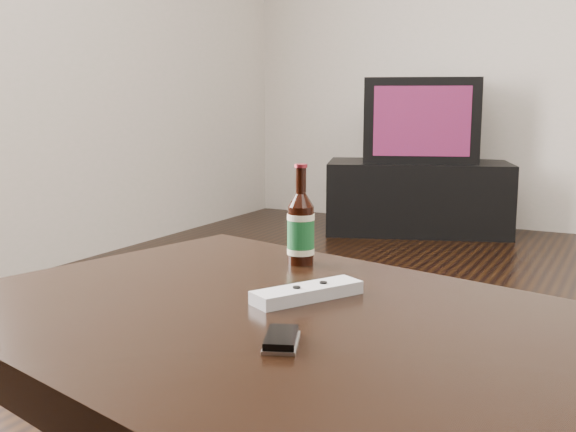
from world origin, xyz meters
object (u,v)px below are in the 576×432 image
at_px(phone, 281,339).
at_px(remote, 307,292).
at_px(tv_stand, 417,197).
at_px(beer_bottle, 301,229).
at_px(tv, 420,120).
at_px(coffee_table, 337,372).

distance_m(phone, remote, 0.23).
xyz_separation_m(tv_stand, phone, (0.84, -3.44, 0.28)).
bearing_deg(beer_bottle, remote, -60.79).
relative_size(tv_stand, tv, 1.41).
height_order(tv_stand, beer_bottle, beer_bottle).
xyz_separation_m(coffee_table, remote, (-0.11, 0.12, 0.08)).
bearing_deg(phone, beer_bottle, 91.30).
bearing_deg(coffee_table, tv_stand, 104.83).
relative_size(phone, remote, 0.49).
bearing_deg(phone, tv, 81.66).
distance_m(coffee_table, phone, 0.13).
distance_m(tv, remote, 3.32).
distance_m(tv, coffee_table, 3.47).
bearing_deg(coffee_table, tv, 104.83).
bearing_deg(coffee_table, beer_bottle, 124.11).
distance_m(beer_bottle, remote, 0.26).
bearing_deg(tv_stand, tv, -90.00).
bearing_deg(coffee_table, remote, 131.85).
xyz_separation_m(coffee_table, phone, (-0.04, -0.09, 0.07)).
relative_size(beer_bottle, remote, 1.03).
distance_m(tv_stand, phone, 3.55).
bearing_deg(tv_stand, coffee_table, -94.91).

